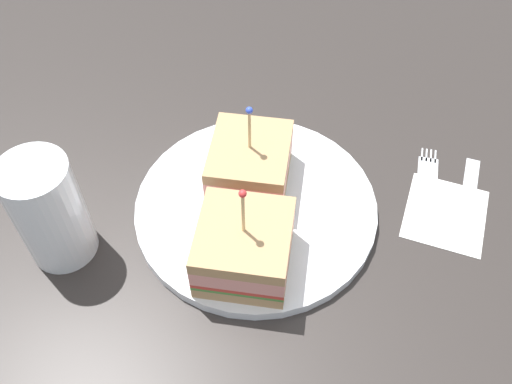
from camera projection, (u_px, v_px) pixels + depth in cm
name	position (u px, v px, depth cm)	size (l,w,h in cm)	color
ground_plane	(256.00, 216.00, 60.76)	(113.53, 113.53, 2.00)	#2D2826
plate	(256.00, 207.00, 59.51)	(25.30, 25.30, 1.20)	white
sandwich_half_front	(252.00, 163.00, 59.04)	(10.57, 11.18, 10.57)	tan
sandwich_half_back	(244.00, 247.00, 52.37)	(10.96, 11.12, 11.12)	tan
drink_glass	(51.00, 215.00, 52.94)	(6.57, 6.57, 11.89)	gold
napkin	(445.00, 214.00, 59.65)	(9.08, 8.17, 0.15)	white
fork	(427.00, 180.00, 62.37)	(6.22, 12.02, 0.35)	silver
knife	(469.00, 194.00, 61.18)	(6.88, 10.97, 0.35)	silver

